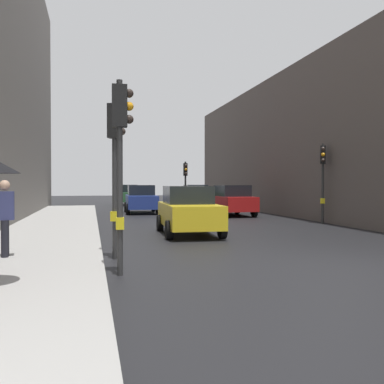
% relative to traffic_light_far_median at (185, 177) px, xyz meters
% --- Properties ---
extents(ground_plane, '(120.00, 120.00, 0.00)m').
position_rel_traffic_light_far_median_xyz_m(ground_plane, '(-0.66, -19.73, -2.29)').
color(ground_plane, black).
extents(sidewalk_kerb, '(3.46, 40.00, 0.16)m').
position_rel_traffic_light_far_median_xyz_m(sidewalk_kerb, '(-7.63, -13.73, -2.21)').
color(sidewalk_kerb, '#A8A5A0').
rests_on(sidewalk_kerb, ground).
extents(building_facade_right, '(12.00, 33.17, 8.38)m').
position_rel_traffic_light_far_median_xyz_m(building_facade_right, '(10.57, -4.25, 1.90)').
color(building_facade_right, '#5B514C').
rests_on(building_facade_right, ground).
extents(traffic_light_far_median, '(0.25, 0.43, 3.32)m').
position_rel_traffic_light_far_median_xyz_m(traffic_light_far_median, '(0.00, 0.00, 0.00)').
color(traffic_light_far_median, '#2D2D2D').
rests_on(traffic_light_far_median, ground).
extents(traffic_light_near_left, '(0.43, 0.25, 3.92)m').
position_rel_traffic_light_far_median_xyz_m(traffic_light_near_left, '(-5.57, -19.61, 0.41)').
color(traffic_light_near_left, '#2D2D2D').
rests_on(traffic_light_near_left, ground).
extents(traffic_light_mid_street, '(0.35, 0.45, 3.70)m').
position_rel_traffic_light_far_median_xyz_m(traffic_light_mid_street, '(4.26, -10.28, 0.26)').
color(traffic_light_mid_street, '#2D2D2D').
rests_on(traffic_light_mid_street, ground).
extents(traffic_light_near_right, '(0.45, 0.34, 3.90)m').
position_rel_traffic_light_far_median_xyz_m(traffic_light_near_right, '(-5.58, -17.66, 0.40)').
color(traffic_light_near_right, '#2D2D2D').
rests_on(traffic_light_near_right, ground).
extents(car_green_estate, '(2.23, 4.31, 1.76)m').
position_rel_traffic_light_far_median_xyz_m(car_green_estate, '(-3.06, 9.43, -1.41)').
color(car_green_estate, '#2D6038').
rests_on(car_green_estate, ground).
extents(car_yellow_taxi, '(2.16, 4.27, 1.76)m').
position_rel_traffic_light_far_median_xyz_m(car_yellow_taxi, '(-2.70, -12.99, -1.41)').
color(car_yellow_taxi, yellow).
rests_on(car_yellow_taxi, ground).
extents(car_blue_van, '(2.15, 4.27, 1.76)m').
position_rel_traffic_light_far_median_xyz_m(car_blue_van, '(-3.09, -1.03, -1.41)').
color(car_blue_van, navy).
rests_on(car_blue_van, ground).
extents(car_silver_hatchback, '(2.11, 4.25, 1.76)m').
position_rel_traffic_light_far_median_xyz_m(car_silver_hatchback, '(2.04, 5.76, -1.41)').
color(car_silver_hatchback, '#BCBCC1').
rests_on(car_silver_hatchback, ground).
extents(car_red_sedan, '(2.10, 4.24, 1.76)m').
position_rel_traffic_light_far_median_xyz_m(car_red_sedan, '(1.74, -4.46, -1.41)').
color(car_red_sedan, red).
rests_on(car_red_sedan, ground).
extents(pedestrian_with_grey_backpack, '(0.62, 0.36, 1.77)m').
position_rel_traffic_light_far_median_xyz_m(pedestrian_with_grey_backpack, '(-8.15, -17.70, -1.13)').
color(pedestrian_with_grey_backpack, black).
rests_on(pedestrian_with_grey_backpack, sidewalk_kerb).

